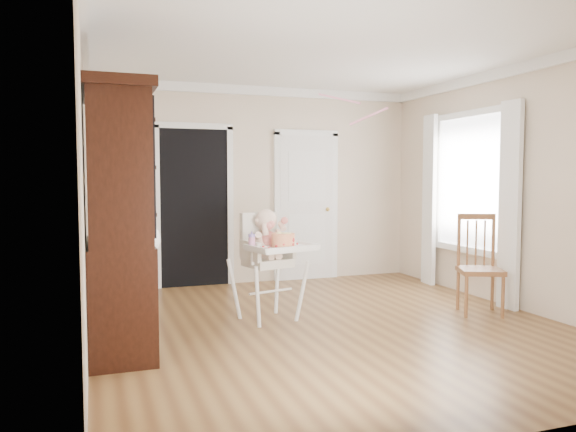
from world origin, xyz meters
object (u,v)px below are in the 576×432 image
object	(u,v)px
dining_chair	(479,267)
cake	(283,240)
china_cabinet	(119,220)
high_chair	(268,253)
sippy_cup	(252,240)

from	to	relation	value
dining_chair	cake	bearing A→B (deg)	-162.41
dining_chair	china_cabinet	bearing A→B (deg)	-155.90
cake	high_chair	bearing A→B (deg)	107.00
high_chair	sippy_cup	xyz separation A→B (m)	(-0.22, -0.17, 0.16)
high_chair	china_cabinet	distance (m)	1.62
china_cabinet	dining_chair	size ratio (longest dim) A/B	2.08
sippy_cup	dining_chair	bearing A→B (deg)	-7.10
high_chair	china_cabinet	bearing A→B (deg)	-174.74
china_cabinet	dining_chair	world-z (taller)	china_cabinet
high_chair	dining_chair	bearing A→B (deg)	-25.95
cake	china_cabinet	distance (m)	1.60
high_chair	cake	size ratio (longest dim) A/B	3.78
china_cabinet	dining_chair	bearing A→B (deg)	0.68
high_chair	sippy_cup	world-z (taller)	high_chair
high_chair	dining_chair	world-z (taller)	high_chair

